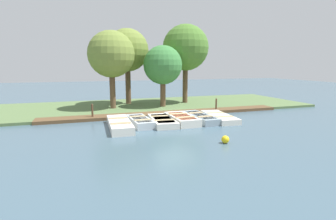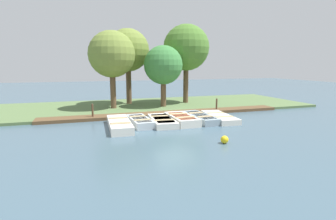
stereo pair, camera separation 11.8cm
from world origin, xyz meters
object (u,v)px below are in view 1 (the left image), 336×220
object	(u,v)px
park_tree_left	(127,51)
park_tree_right	(186,48)
park_tree_center	(163,65)
buoy	(225,139)
rowboat_1	(140,121)
rowboat_2	(162,121)
rowboat_0	(120,124)
rowboat_5	(219,117)
rowboat_4	(200,118)
mooring_post_near	(92,112)
mooring_post_far	(216,105)
park_tree_far_left	(111,55)
rowboat_3	(181,119)

from	to	relation	value
park_tree_left	park_tree_right	distance (m)	4.62
park_tree_center	buoy	bearing A→B (deg)	-0.97
rowboat_1	rowboat_2	size ratio (longest dim) A/B	0.89
rowboat_0	rowboat_5	world-z (taller)	rowboat_0
rowboat_2	rowboat_4	bearing A→B (deg)	96.90
mooring_post_near	park_tree_center	xyz separation A→B (m)	(-2.59, 5.19, 2.70)
mooring_post_near	rowboat_5	bearing A→B (deg)	71.89
mooring_post_far	park_tree_center	world-z (taller)	park_tree_center
rowboat_2	park_tree_far_left	size ratio (longest dim) A/B	0.55
park_tree_center	park_tree_right	distance (m)	3.06
rowboat_1	mooring_post_far	distance (m)	6.25
mooring_post_far	rowboat_0	bearing A→B (deg)	-69.63
rowboat_0	rowboat_5	size ratio (longest dim) A/B	1.03
rowboat_4	buoy	world-z (taller)	rowboat_4
rowboat_5	mooring_post_near	distance (m)	7.56
park_tree_right	rowboat_4	bearing A→B (deg)	-14.09
rowboat_5	rowboat_2	bearing A→B (deg)	-84.72
rowboat_4	park_tree_left	size ratio (longest dim) A/B	0.53
buoy	park_tree_far_left	world-z (taller)	park_tree_far_left
rowboat_1	rowboat_2	world-z (taller)	rowboat_1
rowboat_5	buoy	xyz separation A→B (m)	(4.32, -2.15, 0.00)
park_tree_left	park_tree_right	xyz separation A→B (m)	(0.82, 4.54, 0.24)
rowboat_2	buoy	size ratio (longest dim) A/B	9.34
rowboat_2	rowboat_5	distance (m)	3.55
mooring_post_near	mooring_post_far	distance (m)	8.24
rowboat_0	mooring_post_far	bearing A→B (deg)	112.26
rowboat_3	mooring_post_far	distance (m)	4.26
rowboat_3	park_tree_far_left	bearing A→B (deg)	-149.91
rowboat_1	rowboat_3	bearing A→B (deg)	81.72
rowboat_4	rowboat_5	distance (m)	1.22
mooring_post_far	rowboat_2	bearing A→B (deg)	-63.08
rowboat_1	park_tree_left	bearing A→B (deg)	172.22
mooring_post_near	park_tree_right	world-z (taller)	park_tree_right
rowboat_1	buoy	xyz separation A→B (m)	(4.48, 2.64, -0.03)
park_tree_left	park_tree_center	distance (m)	3.33
rowboat_3	rowboat_4	bearing A→B (deg)	96.52
rowboat_0	park_tree_far_left	distance (m)	6.69
mooring_post_near	park_tree_far_left	bearing A→B (deg)	152.16
rowboat_3	park_tree_left	xyz separation A→B (m)	(-7.23, -1.74, 4.10)
mooring_post_near	park_tree_left	distance (m)	6.84
rowboat_3	park_tree_right	size ratio (longest dim) A/B	0.44
rowboat_2	mooring_post_far	size ratio (longest dim) A/B	3.19
mooring_post_far	rowboat_5	bearing A→B (deg)	-24.28
rowboat_4	park_tree_left	distance (m)	8.71
rowboat_4	park_tree_center	bearing A→B (deg)	-172.50
rowboat_5	mooring_post_far	world-z (taller)	mooring_post_far
rowboat_0	rowboat_2	xyz separation A→B (m)	(-0.26, 2.40, -0.04)
park_tree_left	buoy	bearing A→B (deg)	10.07
rowboat_2	buoy	xyz separation A→B (m)	(4.32, 1.41, -0.01)
rowboat_5	park_tree_right	world-z (taller)	park_tree_right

